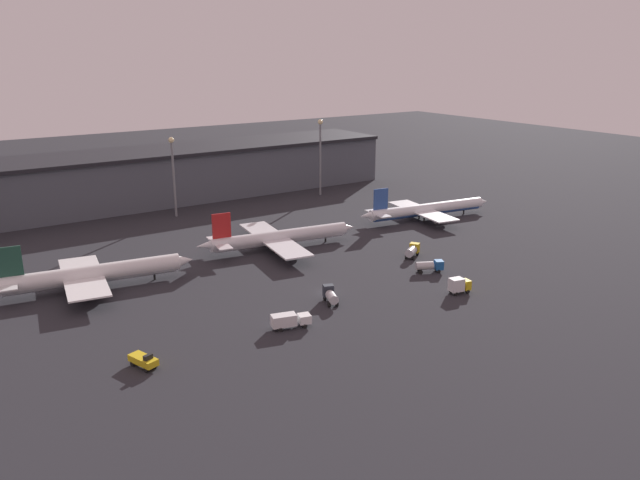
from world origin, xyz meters
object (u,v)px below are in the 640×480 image
object	(u,v)px
airplane_2	(426,210)
service_vehicle_3	(429,266)
airplane_0	(90,275)
service_vehicle_4	(412,250)
airplane_1	(278,238)
service_vehicle_2	(144,360)
service_vehicle_5	(459,285)
service_vehicle_1	(330,295)
service_vehicle_0	(289,320)

from	to	relation	value
airplane_2	service_vehicle_3	world-z (taller)	airplane_2
airplane_0	service_vehicle_4	size ratio (longest dim) A/B	7.29
airplane_1	service_vehicle_3	bearing A→B (deg)	-51.98
service_vehicle_4	service_vehicle_2	bearing A→B (deg)	161.82
service_vehicle_3	airplane_2	bearing A→B (deg)	74.59
service_vehicle_4	service_vehicle_3	bearing A→B (deg)	-143.41
airplane_1	airplane_2	bearing A→B (deg)	8.87
service_vehicle_4	service_vehicle_5	bearing A→B (deg)	-140.76
airplane_1	service_vehicle_4	world-z (taller)	airplane_1
airplane_2	service_vehicle_3	size ratio (longest dim) A/B	7.03
airplane_2	service_vehicle_1	world-z (taller)	airplane_2
airplane_2	service_vehicle_4	size ratio (longest dim) A/B	7.55
service_vehicle_1	service_vehicle_2	bearing A→B (deg)	117.13
airplane_0	service_vehicle_0	distance (m)	48.94
service_vehicle_1	service_vehicle_3	distance (m)	30.24
airplane_1	service_vehicle_2	world-z (taller)	airplane_1
service_vehicle_5	service_vehicle_0	bearing A→B (deg)	-178.20
service_vehicle_5	service_vehicle_2	bearing A→B (deg)	-175.45
airplane_1	service_vehicle_0	world-z (taller)	airplane_1
airplane_1	airplane_2	xyz separation A→B (m)	(53.27, 0.59, -0.03)
service_vehicle_0	service_vehicle_4	xyz separation A→B (m)	(47.90, 18.92, 0.06)
airplane_0	service_vehicle_5	distance (m)	80.53
airplane_0	airplane_1	distance (m)	49.16
service_vehicle_4	airplane_0	bearing A→B (deg)	131.19
airplane_0	service_vehicle_1	distance (m)	53.19
airplane_2	airplane_0	bearing A→B (deg)	-170.07
airplane_2	service_vehicle_1	bearing A→B (deg)	-140.18
airplane_0	service_vehicle_4	world-z (taller)	airplane_0
service_vehicle_2	service_vehicle_5	size ratio (longest dim) A/B	1.18
service_vehicle_4	service_vehicle_1	bearing A→B (deg)	169.04
airplane_0	airplane_1	bearing A→B (deg)	11.08
airplane_1	service_vehicle_2	size ratio (longest dim) A/B	7.62
airplane_2	service_vehicle_1	distance (m)	73.90
service_vehicle_1	service_vehicle_4	xyz separation A→B (m)	(34.43, 13.13, 0.00)
service_vehicle_3	service_vehicle_4	world-z (taller)	service_vehicle_4
service_vehicle_0	service_vehicle_2	distance (m)	28.00
airplane_0	service_vehicle_0	size ratio (longest dim) A/B	5.77
service_vehicle_5	service_vehicle_1	bearing A→B (deg)	166.43
service_vehicle_2	service_vehicle_4	bearing A→B (deg)	84.84
service_vehicle_3	airplane_1	bearing A→B (deg)	146.40
airplane_0	airplane_1	world-z (taller)	airplane_0
airplane_0	service_vehicle_2	size ratio (longest dim) A/B	7.77
airplane_2	service_vehicle_0	distance (m)	88.43
airplane_2	service_vehicle_2	xyz separation A→B (m)	(-104.40, -44.02, -1.79)
service_vehicle_1	service_vehicle_5	size ratio (longest dim) A/B	1.18
service_vehicle_3	service_vehicle_1	bearing A→B (deg)	-148.98
airplane_1	service_vehicle_4	distance (m)	35.20
service_vehicle_2	service_vehicle_5	xyz separation A→B (m)	(67.59, -5.77, 0.67)
service_vehicle_1	airplane_2	bearing A→B (deg)	-38.59
service_vehicle_4	service_vehicle_5	xyz separation A→B (m)	(-8.30, -24.22, 0.20)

